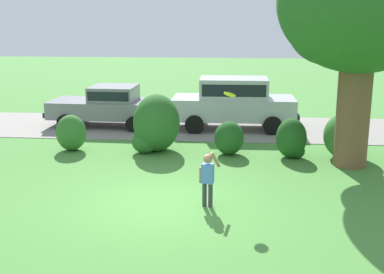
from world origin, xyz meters
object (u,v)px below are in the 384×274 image
parked_sedan (109,104)px  frisbee (230,94)px  child_thrower (208,176)px  parked_suv (233,101)px  oak_tree_large (364,10)px

parked_sedan → frisbee: size_ratio=14.62×
parked_sedan → child_thrower: parked_sedan is taller
parked_sedan → frisbee: bearing=-56.8°
parked_suv → frisbee: size_ratio=15.52×
oak_tree_large → parked_sedan: size_ratio=1.45×
oak_tree_large → parked_suv: size_ratio=1.36×
child_thrower → frisbee: 1.93m
oak_tree_large → frisbee: (-3.53, -2.85, -1.88)m
parked_suv → child_thrower: 7.96m
oak_tree_large → child_thrower: (-3.97, -3.65, -3.57)m
oak_tree_large → parked_suv: 6.38m
parked_suv → child_thrower: bearing=-93.6°
parked_suv → child_thrower: (-0.51, -7.93, -0.36)m
oak_tree_large → child_thrower: size_ratio=5.00×
oak_tree_large → child_thrower: oak_tree_large is taller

